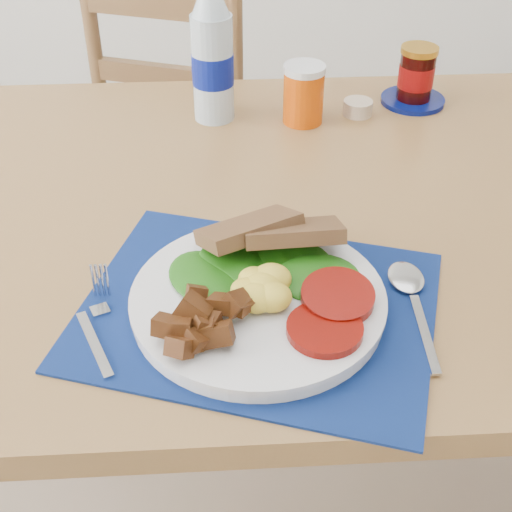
{
  "coord_description": "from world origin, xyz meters",
  "views": [
    {
      "loc": [
        0.01,
        -0.7,
        1.34
      ],
      "look_at": [
        0.05,
        -0.01,
        0.8
      ],
      "focal_mm": 50.0,
      "sensor_mm": 36.0,
      "label": 1
    }
  ],
  "objects_px": {
    "breakfast_plate": "(253,297)",
    "jam_on_saucer": "(416,78)",
    "chair_far": "(184,108)",
    "water_bottle": "(212,59)",
    "juice_glass": "(303,96)"
  },
  "relations": [
    {
      "from": "breakfast_plate",
      "to": "jam_on_saucer",
      "type": "xyz_separation_m",
      "value": [
        0.34,
        0.58,
        0.02
      ]
    },
    {
      "from": "water_bottle",
      "to": "juice_glass",
      "type": "distance_m",
      "value": 0.17
    },
    {
      "from": "juice_glass",
      "to": "water_bottle",
      "type": "bearing_deg",
      "value": 171.22
    },
    {
      "from": "breakfast_plate",
      "to": "juice_glass",
      "type": "bearing_deg",
      "value": 59.6
    },
    {
      "from": "jam_on_saucer",
      "to": "water_bottle",
      "type": "bearing_deg",
      "value": -173.82
    },
    {
      "from": "chair_far",
      "to": "jam_on_saucer",
      "type": "bearing_deg",
      "value": 156.64
    },
    {
      "from": "chair_far",
      "to": "jam_on_saucer",
      "type": "distance_m",
      "value": 0.66
    },
    {
      "from": "breakfast_plate",
      "to": "water_bottle",
      "type": "distance_m",
      "value": 0.54
    },
    {
      "from": "juice_glass",
      "to": "jam_on_saucer",
      "type": "distance_m",
      "value": 0.23
    },
    {
      "from": "chair_far",
      "to": "breakfast_plate",
      "type": "bearing_deg",
      "value": 116.05
    },
    {
      "from": "water_bottle",
      "to": "juice_glass",
      "type": "relative_size",
      "value": 2.52
    },
    {
      "from": "juice_glass",
      "to": "jam_on_saucer",
      "type": "bearing_deg",
      "value": 16.7
    },
    {
      "from": "jam_on_saucer",
      "to": "chair_far",
      "type": "bearing_deg",
      "value": 137.38
    },
    {
      "from": "water_bottle",
      "to": "jam_on_saucer",
      "type": "bearing_deg",
      "value": 6.18
    },
    {
      "from": "chair_far",
      "to": "water_bottle",
      "type": "relative_size",
      "value": 4.29
    }
  ]
}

